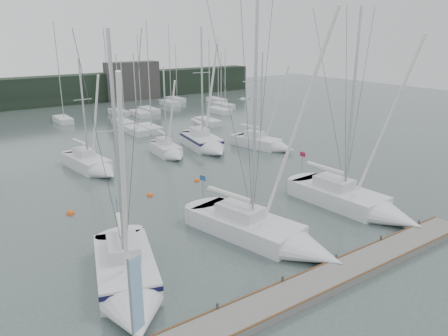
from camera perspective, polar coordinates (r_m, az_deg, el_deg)
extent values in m
plane|color=#465551|center=(27.05, 4.95, -10.21)|extent=(160.00, 160.00, 0.00)
cube|color=#61615D|center=(23.86, 12.89, -14.16)|extent=(24.00, 2.00, 0.40)
cube|color=black|center=(82.35, -24.08, 9.01)|extent=(90.00, 4.00, 5.00)
cube|color=#3E3B39|center=(85.61, -11.87, 11.08)|extent=(10.00, 3.00, 7.00)
cube|color=silver|center=(70.30, -13.60, 7.03)|extent=(1.80, 4.50, 0.90)
cylinder|color=#ACAFB4|center=(69.18, -13.72, 10.79)|extent=(0.12, 0.12, 8.48)
cube|color=silver|center=(78.05, -7.10, 8.39)|extent=(1.80, 4.50, 0.90)
cylinder|color=#ACAFB4|center=(76.83, -7.11, 13.35)|extent=(0.12, 0.12, 12.70)
cube|color=silver|center=(70.00, -0.62, 7.47)|extent=(1.80, 4.50, 0.90)
cylinder|color=#ACAFB4|center=(68.92, -0.39, 11.34)|extent=(0.12, 0.12, 8.68)
cube|color=silver|center=(81.87, -6.31, 8.84)|extent=(1.80, 4.50, 0.90)
cylinder|color=#ACAFB4|center=(80.84, -6.26, 12.31)|extent=(0.12, 0.12, 9.11)
cube|color=silver|center=(56.78, -11.40, 4.76)|extent=(1.80, 4.50, 0.90)
cylinder|color=#ACAFB4|center=(55.46, -11.50, 9.73)|extent=(0.12, 0.12, 9.15)
cube|color=silver|center=(74.74, -0.08, 8.12)|extent=(1.80, 4.50, 0.90)
cylinder|color=#ACAFB4|center=(73.69, 0.14, 11.82)|extent=(0.12, 0.12, 8.89)
cube|color=silver|center=(66.65, -20.26, 5.88)|extent=(1.80, 4.50, 0.90)
cylinder|color=#ACAFB4|center=(65.26, -20.78, 11.73)|extent=(0.12, 0.12, 12.86)
cube|color=silver|center=(71.24, -9.72, 7.40)|extent=(1.80, 4.50, 0.90)
cylinder|color=#ACAFB4|center=(69.91, -9.85, 13.16)|extent=(0.12, 0.12, 13.49)
cube|color=silver|center=(68.46, -10.89, 6.93)|extent=(1.80, 4.50, 0.90)
cylinder|color=#ACAFB4|center=(67.18, -11.01, 12.00)|extent=(0.12, 0.12, 11.33)
cube|color=silver|center=(57.81, -9.66, 5.08)|extent=(1.80, 4.50, 0.90)
cylinder|color=#ACAFB4|center=(56.32, -9.79, 11.76)|extent=(0.12, 0.12, 12.70)
cube|color=silver|center=(61.38, -2.13, 6.03)|extent=(1.80, 4.50, 0.90)
cylinder|color=#ACAFB4|center=(60.08, -1.93, 11.32)|extent=(0.12, 0.12, 10.57)
cube|color=silver|center=(80.65, -0.95, 8.81)|extent=(1.80, 4.50, 0.90)
cylinder|color=#ACAFB4|center=(79.57, -0.77, 12.92)|extent=(0.12, 0.12, 10.77)
cube|color=silver|center=(61.89, -12.99, 5.69)|extent=(1.80, 4.50, 0.90)
cylinder|color=#ACAFB4|center=(60.70, -13.10, 9.75)|extent=(0.12, 0.12, 8.05)
cube|color=silver|center=(24.28, -12.74, -12.85)|extent=(4.64, 6.85, 1.52)
cone|color=silver|center=(20.53, -11.42, -19.00)|extent=(3.59, 3.43, 2.94)
cube|color=silver|center=(24.19, -13.04, -9.98)|extent=(2.28, 2.87, 0.71)
cylinder|color=#ACAFB4|center=(21.36, -13.77, 1.75)|extent=(0.18, 0.18, 11.44)
cylinder|color=white|center=(24.47, -13.35, -7.30)|extent=(1.17, 3.01, 0.28)
cube|color=#0F0E36|center=(24.03, -12.82, -11.81)|extent=(4.67, 6.88, 0.25)
cube|color=#1A4D91|center=(26.17, -13.85, -4.34)|extent=(0.18, 0.53, 0.36)
cube|color=silver|center=(28.33, 2.89, -7.82)|extent=(4.72, 7.86, 1.47)
cone|color=silver|center=(25.73, 12.13, -11.00)|extent=(3.77, 3.77, 3.14)
cube|color=silver|center=(28.18, 2.14, -5.55)|extent=(2.35, 3.25, 0.69)
cylinder|color=#ACAFB4|center=(25.63, 4.08, 8.15)|extent=(0.18, 0.18, 14.45)
cylinder|color=white|center=(28.43, 0.65, -3.40)|extent=(1.08, 3.55, 0.27)
cube|color=#1A4D91|center=(29.79, -2.81, -1.33)|extent=(0.14, 0.52, 0.35)
cube|color=silver|center=(34.16, 14.73, -3.83)|extent=(3.51, 7.30, 1.54)
cone|color=silver|center=(31.67, 22.07, -6.30)|extent=(3.25, 3.24, 3.07)
cube|color=silver|center=(34.06, 14.19, -1.83)|extent=(1.86, 2.95, 0.72)
cylinder|color=#ACAFB4|center=(32.02, 16.45, 8.03)|extent=(0.18, 0.18, 12.88)
cylinder|color=white|center=(34.30, 13.10, 0.01)|extent=(0.50, 3.49, 0.29)
cube|color=maroon|center=(35.57, 10.24, 1.76)|extent=(0.05, 0.55, 0.37)
cube|color=silver|center=(43.47, -17.46, 0.50)|extent=(3.13, 5.85, 1.46)
cone|color=silver|center=(40.01, -15.00, -0.73)|extent=(2.72, 2.68, 2.44)
cube|color=silver|center=(43.61, -17.86, 1.99)|extent=(1.61, 2.39, 0.68)
cylinder|color=#ACAFB4|center=(41.94, -17.87, 7.28)|extent=(0.18, 0.18, 9.07)
cylinder|color=white|center=(43.96, -18.31, 3.25)|extent=(0.62, 2.74, 0.27)
cube|color=silver|center=(46.70, -7.63, 2.28)|extent=(2.55, 4.42, 1.35)
cone|color=silver|center=(44.00, -6.14, 1.38)|extent=(2.32, 2.01, 2.15)
cube|color=silver|center=(46.86, -7.88, 3.56)|extent=(1.34, 1.80, 0.63)
cylinder|color=#ACAFB4|center=(45.43, -7.72, 7.88)|extent=(0.16, 0.16, 8.00)
cylinder|color=white|center=(47.03, -8.10, 4.62)|extent=(0.45, 2.09, 0.25)
cube|color=silver|center=(49.22, -2.97, 3.31)|extent=(3.79, 6.31, 1.65)
cone|color=silver|center=(45.47, -0.91, 2.13)|extent=(3.24, 2.97, 2.87)
cube|color=silver|center=(49.43, -3.24, 4.81)|extent=(1.94, 2.60, 0.77)
cylinder|color=#ACAFB4|center=(47.64, -2.89, 10.94)|extent=(0.20, 0.20, 11.59)
cylinder|color=white|center=(49.80, -3.54, 6.07)|extent=(0.78, 2.91, 0.31)
cube|color=#0F0E36|center=(49.09, -2.98, 3.93)|extent=(3.82, 6.34, 0.28)
cube|color=silver|center=(49.37, 4.40, 3.23)|extent=(3.57, 5.66, 1.38)
cone|color=silver|center=(47.35, 8.07, 2.48)|extent=(2.80, 2.76, 2.31)
cube|color=silver|center=(49.40, 3.99, 4.46)|extent=(1.76, 2.35, 0.65)
cylinder|color=#ACAFB4|center=(48.12, 4.91, 9.34)|extent=(0.17, 0.17, 9.32)
cylinder|color=white|center=(49.56, 3.46, 5.49)|extent=(0.90, 2.55, 0.26)
sphere|color=#E25114|center=(35.26, -9.65, -3.61)|extent=(0.52, 0.52, 0.52)
sphere|color=#E25114|center=(38.19, -3.55, -1.71)|extent=(0.51, 0.51, 0.51)
sphere|color=#E25114|center=(33.32, -19.41, -5.68)|extent=(0.58, 0.58, 0.58)
cylinder|color=#ACAFB4|center=(17.07, -11.98, -18.23)|extent=(0.09, 0.09, 4.58)
cube|color=blue|center=(16.91, -11.31, -15.87)|extent=(0.57, 0.29, 3.06)
ellipsoid|color=silver|center=(27.38, 2.49, 8.98)|extent=(0.24, 0.46, 0.20)
cube|color=#979A9F|center=(27.20, 2.02, 8.97)|extent=(0.46, 0.16, 0.11)
cube|color=#979A9F|center=(27.56, 2.95, 9.07)|extent=(0.46, 0.16, 0.11)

